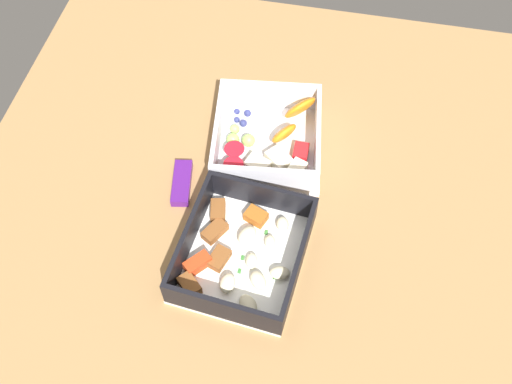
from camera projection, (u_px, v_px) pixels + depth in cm
name	position (u px, v px, depth cm)	size (l,w,h in cm)	color
table_surface	(257.00, 202.00, 81.85)	(80.00, 80.00, 2.00)	#9E7547
pasta_container	(241.00, 253.00, 74.68)	(18.50, 16.36, 5.03)	white
fruit_bowl	(268.00, 141.00, 84.00)	(17.45, 16.43, 5.86)	white
candy_bar	(181.00, 186.00, 81.39)	(7.00, 2.40, 1.20)	#51197A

